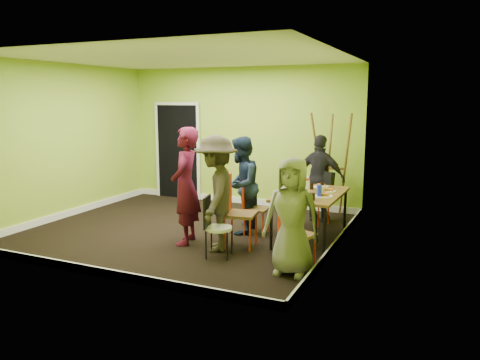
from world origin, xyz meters
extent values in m
plane|color=black|center=(0.00, 0.00, 0.00)|extent=(5.00, 5.00, 0.00)
cube|color=#9DBB30|center=(0.00, 2.25, 1.40)|extent=(5.00, 0.04, 2.80)
cube|color=#9DBB30|center=(0.00, -2.25, 1.40)|extent=(5.00, 0.04, 2.80)
cube|color=#9DBB30|center=(-2.50, 0.00, 1.40)|extent=(0.04, 4.50, 2.80)
cube|color=#9DBB30|center=(2.50, 0.00, 1.40)|extent=(0.04, 4.50, 2.80)
cube|color=white|center=(0.00, 0.00, 2.80)|extent=(5.00, 4.50, 0.04)
cube|color=black|center=(-1.50, 2.22, 1.02)|extent=(1.00, 0.05, 2.04)
cube|color=white|center=(1.30, 2.22, 0.40)|extent=(0.50, 0.04, 0.55)
cylinder|color=black|center=(1.65, -0.40, 0.35)|extent=(0.04, 0.04, 0.71)
cylinder|color=black|center=(2.43, -0.40, 0.35)|extent=(0.04, 0.04, 0.71)
cylinder|color=black|center=(1.65, 0.98, 0.35)|extent=(0.04, 0.04, 0.71)
cylinder|color=black|center=(2.43, 0.98, 0.35)|extent=(0.04, 0.04, 0.71)
cube|color=brown|center=(2.04, 0.29, 0.73)|extent=(0.90, 1.50, 0.04)
cylinder|color=red|center=(0.98, 0.42, 0.21)|extent=(0.02, 0.02, 0.41)
cylinder|color=red|center=(1.00, 0.11, 0.21)|extent=(0.02, 0.02, 0.41)
cylinder|color=red|center=(1.29, 0.44, 0.21)|extent=(0.02, 0.02, 0.41)
cylinder|color=red|center=(1.31, 0.13, 0.21)|extent=(0.02, 0.02, 0.41)
cube|color=brown|center=(1.14, 0.27, 0.41)|extent=(0.39, 0.39, 0.04)
cube|color=red|center=(0.97, 0.26, 0.66)|extent=(0.06, 0.35, 0.46)
cylinder|color=red|center=(0.97, -0.30, 0.25)|extent=(0.03, 0.03, 0.50)
cylinder|color=red|center=(1.03, -0.67, 0.25)|extent=(0.03, 0.03, 0.50)
cylinder|color=red|center=(1.35, -0.24, 0.25)|extent=(0.03, 0.03, 0.50)
cylinder|color=red|center=(1.41, -0.61, 0.25)|extent=(0.03, 0.03, 0.50)
cube|color=brown|center=(1.19, -0.46, 0.50)|extent=(0.51, 0.51, 0.04)
cube|color=red|center=(0.98, -0.49, 0.80)|extent=(0.10, 0.42, 0.55)
cylinder|color=red|center=(2.07, 1.35, 0.20)|extent=(0.02, 0.02, 0.40)
cylinder|color=red|center=(1.78, 1.45, 0.20)|extent=(0.02, 0.02, 0.40)
cylinder|color=red|center=(1.96, 1.06, 0.20)|extent=(0.02, 0.02, 0.40)
cylinder|color=red|center=(1.68, 1.17, 0.20)|extent=(0.02, 0.02, 0.40)
cube|color=brown|center=(1.87, 1.26, 0.40)|extent=(0.46, 0.46, 0.04)
cube|color=red|center=(1.93, 1.42, 0.64)|extent=(0.33, 0.14, 0.45)
cylinder|color=red|center=(2.00, -1.03, 0.22)|extent=(0.02, 0.02, 0.43)
cylinder|color=red|center=(2.31, -1.12, 0.22)|extent=(0.02, 0.02, 0.43)
cylinder|color=red|center=(2.09, -0.71, 0.22)|extent=(0.02, 0.02, 0.43)
cylinder|color=red|center=(2.40, -0.80, 0.22)|extent=(0.02, 0.02, 0.43)
cube|color=brown|center=(2.20, -0.92, 0.43)|extent=(0.47, 0.47, 0.04)
cube|color=red|center=(2.15, -1.09, 0.69)|extent=(0.36, 0.13, 0.48)
cylinder|color=black|center=(0.91, -0.85, 0.20)|extent=(0.02, 0.02, 0.39)
cylinder|color=black|center=(0.98, -1.14, 0.20)|extent=(0.02, 0.02, 0.39)
cylinder|color=black|center=(1.20, -0.78, 0.20)|extent=(0.02, 0.02, 0.39)
cylinder|color=black|center=(1.27, -1.07, 0.20)|extent=(0.02, 0.02, 0.39)
cylinder|color=white|center=(1.09, -0.96, 0.40)|extent=(0.37, 0.37, 0.04)
cube|color=black|center=(0.92, -1.00, 0.63)|extent=(0.10, 0.33, 0.44)
cylinder|color=brown|center=(1.71, 1.98, 0.96)|extent=(0.28, 0.45, 1.93)
cylinder|color=brown|center=(2.21, 1.98, 0.96)|extent=(0.28, 0.45, 1.93)
cylinder|color=brown|center=(1.96, 1.70, 0.96)|extent=(0.04, 0.44, 1.88)
cube|color=brown|center=(1.96, 1.92, 0.90)|extent=(0.52, 0.05, 0.05)
cylinder|color=white|center=(1.77, 0.75, 0.76)|extent=(0.22, 0.22, 0.01)
cylinder|color=white|center=(1.81, -0.05, 0.76)|extent=(0.27, 0.27, 0.01)
cylinder|color=white|center=(2.05, 0.83, 0.76)|extent=(0.25, 0.25, 0.01)
cylinder|color=white|center=(2.05, -0.20, 0.76)|extent=(0.25, 0.25, 0.01)
cylinder|color=white|center=(2.26, 0.50, 0.76)|extent=(0.23, 0.23, 0.01)
cylinder|color=white|center=(2.29, 0.10, 0.76)|extent=(0.26, 0.26, 0.01)
cylinder|color=white|center=(1.98, 0.26, 0.85)|extent=(0.08, 0.08, 0.20)
cylinder|color=#1C2DD2|center=(2.23, 0.03, 0.84)|extent=(0.07, 0.07, 0.18)
cylinder|color=red|center=(1.90, 0.50, 0.79)|extent=(0.04, 0.04, 0.08)
cylinder|color=black|center=(1.97, 0.58, 0.80)|extent=(0.06, 0.06, 0.10)
cylinder|color=black|center=(2.08, 0.78, 0.80)|extent=(0.06, 0.06, 0.09)
cylinder|color=black|center=(2.19, -0.21, 0.80)|extent=(0.07, 0.07, 0.10)
imported|color=white|center=(1.85, 0.06, 0.79)|extent=(0.11, 0.11, 0.09)
imported|color=white|center=(2.17, 0.41, 0.80)|extent=(0.10, 0.10, 0.09)
imported|color=#500D24|center=(0.36, -0.61, 0.88)|extent=(0.58, 0.73, 1.76)
imported|color=#162237|center=(0.88, 0.25, 0.79)|extent=(0.69, 0.84, 1.57)
imported|color=#332B22|center=(0.92, -0.70, 0.83)|extent=(0.93, 1.22, 1.67)
imported|color=black|center=(1.86, 1.50, 0.77)|extent=(0.94, 0.48, 1.54)
imported|color=gray|center=(2.20, -1.17, 0.74)|extent=(0.72, 0.47, 1.47)
camera|label=1|loc=(3.89, -6.54, 2.17)|focal=35.00mm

